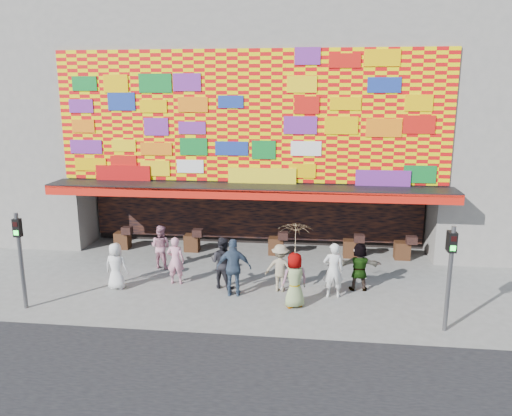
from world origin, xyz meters
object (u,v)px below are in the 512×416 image
object	(u,v)px
ped_e	(234,267)
ped_g	(294,280)
signal_left	(20,250)
ped_f	(359,267)
parasol	(295,239)
ped_d	(280,268)
ped_b	(176,260)
ped_h	(333,270)
ped_i	(161,247)
signal_right	(450,267)
ped_a	(116,266)
ped_c	(222,262)

from	to	relation	value
ped_e	ped_g	bearing A→B (deg)	157.62
signal_left	ped_f	world-z (taller)	signal_left
ped_e	parasol	size ratio (longest dim) A/B	1.00
ped_d	ped_b	bearing A→B (deg)	1.09
ped_b	parasol	bearing A→B (deg)	160.10
ped_d	ped_e	distance (m)	1.57
ped_h	ped_i	distance (m)	6.65
ped_e	ped_h	xyz separation A→B (m)	(3.18, 0.26, -0.05)
signal_left	ped_i	bearing A→B (deg)	52.83
ped_g	ped_i	bearing A→B (deg)	-56.47
signal_right	parasol	xyz separation A→B (m)	(-4.23, 1.08, 0.32)
ped_h	ped_e	bearing A→B (deg)	-0.72
ped_i	ped_h	bearing A→B (deg)	176.33
ped_e	parasol	bearing A→B (deg)	157.62
ped_a	ped_c	bearing A→B (deg)	-167.87
ped_c	ped_h	bearing A→B (deg)	-168.39
ped_c	ped_h	distance (m)	3.69
signal_right	ped_f	bearing A→B (deg)	128.87
ped_a	ped_h	distance (m)	7.18
ped_f	signal_left	bearing A→B (deg)	10.71
ped_e	ped_g	size ratio (longest dim) A/B	1.10
signal_right	ped_d	xyz separation A→B (m)	(-4.75, 2.30, -1.06)
ped_b	ped_c	distance (m)	1.67
signal_right	ped_b	bearing A→B (deg)	163.32
ped_f	ped_c	bearing A→B (deg)	0.10
ped_c	parasol	size ratio (longest dim) A/B	0.93
signal_left	ped_c	distance (m)	6.24
ped_h	ped_i	xyz separation A→B (m)	(-6.33, 2.03, -0.09)
signal_left	ped_i	size ratio (longest dim) A/B	1.83
signal_left	parasol	size ratio (longest dim) A/B	1.57
ped_f	signal_right	bearing A→B (deg)	124.95
ped_g	ped_b	bearing A→B (deg)	-45.78
ped_f	ped_h	size ratio (longest dim) A/B	0.90
ped_d	ped_i	distance (m)	4.92
ped_d	ped_h	size ratio (longest dim) A/B	0.88
ped_c	ped_g	world-z (taller)	ped_c
ped_b	ped_c	xyz separation A→B (m)	(1.66, -0.15, 0.05)
signal_right	ped_c	size ratio (longest dim) A/B	1.70
ped_a	ped_f	bearing A→B (deg)	-170.43
ped_d	ped_i	world-z (taller)	ped_i
ped_a	ped_e	xyz separation A→B (m)	(4.01, -0.10, 0.16)
ped_i	signal_left	bearing A→B (deg)	66.95
signal_left	ped_i	distance (m)	5.14
ped_h	ped_c	bearing A→B (deg)	-11.19
ped_d	ped_f	bearing A→B (deg)	-167.27
ped_d	parasol	size ratio (longest dim) A/B	0.84
signal_right	ped_e	xyz separation A→B (m)	(-6.21, 1.72, -0.91)
ped_b	signal_right	bearing A→B (deg)	162.50
ped_e	ped_g	distance (m)	2.08
ped_e	parasol	xyz separation A→B (m)	(1.98, -0.65, 1.22)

